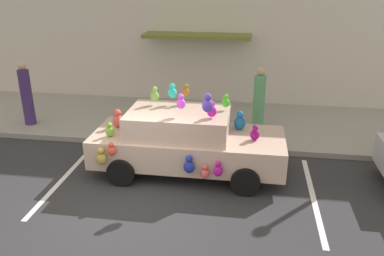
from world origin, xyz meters
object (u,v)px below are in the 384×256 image
Objects in this scene: plush_covered_car at (186,141)px; teddy_bear_on_sidewalk at (140,118)px; pedestrian_near_shopfront at (259,99)px; pedestrian_walking_past at (27,96)px.

teddy_bear_on_sidewalk is at bearing 128.78° from plush_covered_car.
teddy_bear_on_sidewalk is 3.58m from pedestrian_near_shopfront.
pedestrian_near_shopfront is 0.95× the size of pedestrian_walking_past.
pedestrian_near_shopfront reaches higher than teddy_bear_on_sidewalk.
pedestrian_walking_past is (-6.96, -0.86, 0.05)m from pedestrian_near_shopfront.
pedestrian_near_shopfront is 7.02m from pedestrian_walking_past.
plush_covered_car is 5.63m from pedestrian_walking_past.
pedestrian_walking_past is (-5.23, 2.08, 0.25)m from plush_covered_car.
teddy_bear_on_sidewalk is at bearing 1.00° from pedestrian_walking_past.
plush_covered_car is 5.88× the size of teddy_bear_on_sidewalk.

